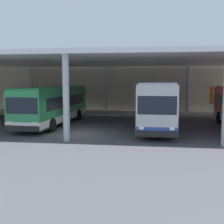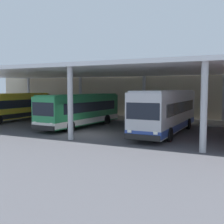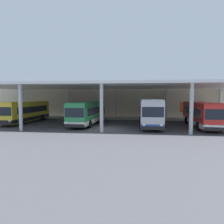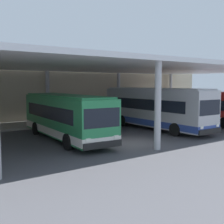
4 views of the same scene
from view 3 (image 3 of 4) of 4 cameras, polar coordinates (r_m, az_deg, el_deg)
The scene contains 10 objects.
ground_plane at distance 23.72m, azimuth -2.01°, elevation -4.93°, with size 200.00×200.00×0.00m, color #47474C.
platform_kerb at distance 35.27m, azimuth 0.87°, elevation -1.72°, with size 42.00×4.50×0.18m, color #A39E93.
station_building_facade at distance 38.31m, azimuth 1.37°, elevation 3.65°, with size 48.00×1.60×6.71m, color #C1B293.
canopy_shelter at distance 28.90m, azimuth -0.38°, elevation 7.26°, with size 40.00×17.00×5.55m.
bus_nearest_bay at distance 32.13m, azimuth -23.81°, elevation 0.11°, with size 2.76×10.54×3.17m.
bus_second_bay at distance 27.65m, azimuth -7.02°, elevation -0.18°, with size 3.19×10.67×3.17m.
bus_middle_bay at distance 26.62m, azimuth 10.89°, elevation 0.00°, with size 2.84×11.36×3.57m.
bus_far_bay at distance 27.64m, azimuth 24.60°, elevation -0.54°, with size 3.00×10.62×3.17m.
bench_waiting at distance 36.59m, azimuth -9.78°, elevation -0.67°, with size 1.80×0.45×0.92m.
banner_sign at distance 35.03m, azimuth 19.70°, elevation 1.08°, with size 0.70×0.12×3.20m.
Camera 3 is at (3.54, -23.14, 3.82)m, focal length 31.41 mm.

